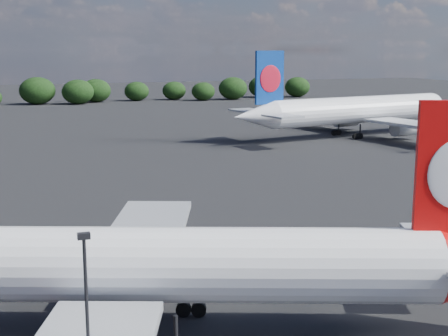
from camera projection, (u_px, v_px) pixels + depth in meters
name	position (u px, v px, depth m)	size (l,w,h in m)	color
ground	(17.00, 171.00, 93.53)	(500.00, 500.00, 0.00)	black
qantas_airliner	(175.00, 267.00, 38.81)	(44.39, 42.68, 14.95)	white
china_southern_airliner	(351.00, 111.00, 129.06)	(54.24, 51.79, 17.73)	white
apron_lamp_post	(88.00, 327.00, 27.84)	(0.55, 0.30, 10.05)	black
billboard_yellow	(44.00, 92.00, 209.70)	(5.00, 0.30, 5.50)	gold
horizon_treeline	(29.00, 93.00, 205.74)	(202.63, 17.02, 9.07)	black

